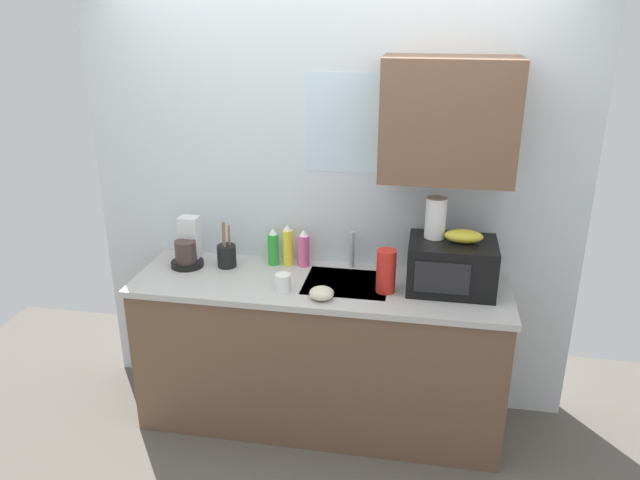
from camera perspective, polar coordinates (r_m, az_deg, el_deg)
kitchen_wall_assembly at (r=3.57m, az=2.52°, el=4.53°), size 2.85×0.42×2.50m
counter_unit at (r=3.66m, az=0.05°, el=-10.14°), size 2.08×0.63×0.90m
sink_faucet at (r=3.60m, az=2.96°, el=-0.90°), size 0.03×0.03×0.22m
microwave at (r=3.40m, az=11.93°, el=-2.29°), size 0.46×0.35×0.27m
banana_bunch at (r=3.34m, az=13.01°, el=0.34°), size 0.20×0.11×0.07m
paper_towel_roll at (r=3.35m, az=10.53°, el=2.01°), size 0.11×0.11×0.22m
coffee_maker at (r=3.72m, az=-11.97°, el=-0.69°), size 0.19×0.21×0.28m
dish_soap_bottle_pink at (r=3.62m, az=-1.50°, el=-0.83°), size 0.07×0.07×0.22m
dish_soap_bottle_yellow at (r=3.64m, az=-2.97°, el=-0.53°), size 0.06×0.06×0.25m
dish_soap_bottle_green at (r=3.65m, az=-4.29°, el=-0.70°), size 0.06×0.06×0.22m
cereal_canister at (r=3.31m, az=6.06°, el=-2.84°), size 0.10×0.10×0.24m
mug_white at (r=3.34m, az=-3.39°, el=-3.90°), size 0.08×0.08×0.09m
utensil_crock at (r=3.66m, az=-8.53°, el=-1.37°), size 0.11×0.11×0.28m
small_bowl at (r=3.25m, az=0.15°, el=-4.88°), size 0.13×0.13×0.06m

